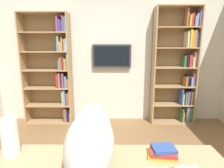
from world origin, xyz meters
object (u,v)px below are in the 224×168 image
bookshelf_left (179,68)px  wall_mounted_tv (112,56)px  desk_book_stack (163,152)px  bookshelf_right (53,70)px  paper_towel_roll (10,137)px  cat (91,140)px

bookshelf_left → wall_mounted_tv: bearing=-3.9°
desk_book_stack → bookshelf_right: bearing=-58.0°
bookshelf_left → paper_towel_roll: (1.93, 2.31, -0.20)m
desk_book_stack → wall_mounted_tv: bearing=-81.7°
bookshelf_left → cat: size_ratio=3.16×
bookshelf_left → bookshelf_right: 2.37m
desk_book_stack → paper_towel_roll: bearing=-1.5°
bookshelf_left → paper_towel_roll: 3.02m
wall_mounted_tv → desk_book_stack: (-0.35, 2.42, -0.51)m
bookshelf_right → cat: (-1.00, 2.46, -0.09)m
wall_mounted_tv → paper_towel_roll: size_ratio=2.77×
wall_mounted_tv → desk_book_stack: 2.50m
bookshelf_right → paper_towel_roll: 2.36m
cat → paper_towel_roll: bearing=-15.0°
wall_mounted_tv → paper_towel_roll: bearing=74.5°
paper_towel_roll → bookshelf_right: bearing=-79.2°
cat → desk_book_stack: size_ratio=3.42×
wall_mounted_tv → cat: size_ratio=1.07×
cat → paper_towel_roll: cat is taller
bookshelf_right → cat: 2.66m
wall_mounted_tv → paper_towel_roll: (0.66, 2.40, -0.41)m
bookshelf_right → desk_book_stack: bearing=122.0°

